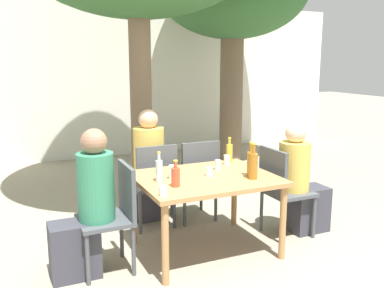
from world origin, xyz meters
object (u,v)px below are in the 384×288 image
object	(u,v)px
dining_table_front	(205,185)
person_seated_2	(147,171)
drinking_glass_3	(209,171)
patio_chair_1	(281,186)
water_bottle_3	(159,170)
drinking_glass_2	(172,172)
person_seated_0	(86,212)
oil_cruet_1	(229,152)
drinking_glass_1	(163,191)
soda_bottle_0	(176,176)
amber_bottle_2	(250,163)
drinking_glass_4	(227,160)
amber_bottle_4	(253,165)
patio_chair_2	(154,180)
patio_chair_3	(197,175)
patio_chair_0	(114,211)
drinking_glass_0	(218,165)
person_seated_1	(301,184)

from	to	relation	value
dining_table_front	person_seated_2	world-z (taller)	person_seated_2
person_seated_2	drinking_glass_3	distance (m)	1.03
patio_chair_1	water_bottle_3	xyz separation A→B (m)	(-1.31, 0.01, 0.31)
water_bottle_3	drinking_glass_2	bearing A→B (deg)	16.32
person_seated_0	oil_cruet_1	world-z (taller)	person_seated_0
drinking_glass_1	patio_chair_1	bearing A→B (deg)	15.05
dining_table_front	soda_bottle_0	size ratio (longest dim) A/B	5.44
soda_bottle_0	amber_bottle_2	world-z (taller)	amber_bottle_2
person_seated_2	drinking_glass_4	xyz separation A→B (m)	(0.65, -0.65, 0.21)
patio_chair_1	soda_bottle_0	bearing A→B (deg)	98.49
drinking_glass_2	patio_chair_1	bearing A→B (deg)	-2.55
drinking_glass_2	drinking_glass_3	size ratio (longest dim) A/B	1.51
patio_chair_1	drinking_glass_4	xyz separation A→B (m)	(-0.46, 0.31, 0.25)
water_bottle_3	amber_bottle_4	world-z (taller)	amber_bottle_4
patio_chair_2	soda_bottle_0	distance (m)	0.97
patio_chair_3	person_seated_2	distance (m)	0.55
drinking_glass_3	patio_chair_0	bearing A→B (deg)	-179.77
drinking_glass_4	patio_chair_3	bearing A→B (deg)	109.33
amber_bottle_2	drinking_glass_0	xyz separation A→B (m)	(-0.16, 0.34, -0.08)
drinking_glass_0	drinking_glass_4	size ratio (longest dim) A/B	0.99
patio_chair_1	drinking_glass_4	world-z (taller)	patio_chair_1
amber_bottle_4	drinking_glass_4	xyz separation A→B (m)	(0.04, 0.57, -0.08)
person_seated_1	drinking_glass_4	distance (m)	0.81
patio_chair_1	drinking_glass_1	bearing A→B (deg)	105.05
person_seated_0	patio_chair_3	bearing A→B (deg)	118.53
dining_table_front	patio_chair_1	distance (m)	0.87
soda_bottle_0	drinking_glass_2	distance (m)	0.25
patio_chair_3	drinking_glass_3	bearing A→B (deg)	73.88
drinking_glass_2	patio_chair_2	bearing A→B (deg)	85.30
amber_bottle_2	drinking_glass_3	size ratio (longest dim) A/B	3.92
patio_chair_1	amber_bottle_2	xyz separation A→B (m)	(-0.48, -0.17, 0.33)
drinking_glass_0	person_seated_1	bearing A→B (deg)	-10.78
person_seated_1	drinking_glass_4	bearing A→B (deg)	65.93
patio_chair_0	drinking_glass_4	distance (m)	1.32
person_seated_1	soda_bottle_0	bearing A→B (deg)	97.11
oil_cruet_1	person_seated_0	bearing A→B (deg)	-165.26
patio_chair_2	dining_table_front	bearing A→B (deg)	108.87
person_seated_0	person_seated_2	size ratio (longest dim) A/B	0.98
person_seated_2	soda_bottle_0	xyz separation A→B (m)	(-0.12, -1.15, 0.25)
amber_bottle_2	amber_bottle_4	world-z (taller)	amber_bottle_4
patio_chair_2	person_seated_2	size ratio (longest dim) A/B	0.73
person_seated_0	drinking_glass_3	bearing A→B (deg)	90.18
patio_chair_2	drinking_glass_4	distance (m)	0.81
soda_bottle_0	drinking_glass_0	size ratio (longest dim) A/B	2.35
person_seated_0	amber_bottle_2	xyz separation A→B (m)	(1.48, -0.17, 0.30)
person_seated_0	drinking_glass_0	bearing A→B (deg)	97.29
patio_chair_0	drinking_glass_3	distance (m)	0.93
drinking_glass_3	person_seated_0	bearing A→B (deg)	-179.82
patio_chair_3	oil_cruet_1	size ratio (longest dim) A/B	3.58
soda_bottle_0	water_bottle_3	xyz separation A→B (m)	(-0.08, 0.19, 0.02)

